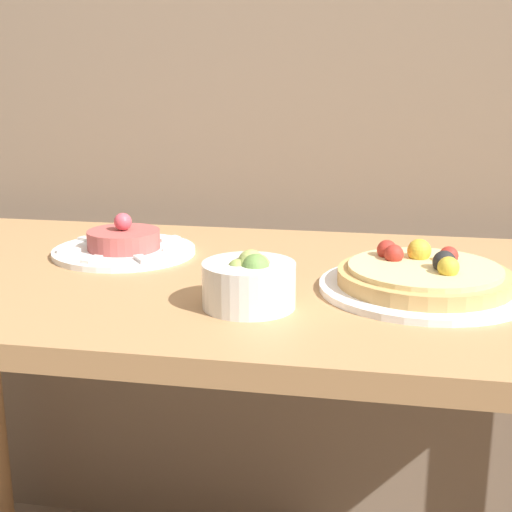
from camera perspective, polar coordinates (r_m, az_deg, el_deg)
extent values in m
cube|color=#AD7F51|center=(1.11, 0.90, -2.53)|extent=(1.47, 0.67, 0.03)
cylinder|color=white|center=(1.06, 13.25, -2.51)|extent=(0.30, 0.30, 0.01)
cylinder|color=tan|center=(1.05, 13.30, -1.70)|extent=(0.25, 0.25, 0.02)
cylinder|color=beige|center=(1.05, 13.35, -0.96)|extent=(0.22, 0.22, 0.01)
sphere|color=#B22D23|center=(1.09, 10.43, 0.48)|extent=(0.03, 0.03, 0.03)
sphere|color=gold|center=(1.01, 15.13, -0.88)|extent=(0.03, 0.03, 0.03)
sphere|color=black|center=(1.04, 14.83, -0.48)|extent=(0.03, 0.03, 0.03)
sphere|color=#B22D23|center=(1.08, 15.16, 0.02)|extent=(0.03, 0.03, 0.03)
sphere|color=gold|center=(1.09, 12.93, 0.41)|extent=(0.04, 0.04, 0.04)
sphere|color=#B22D23|center=(1.07, 10.97, 0.15)|extent=(0.03, 0.03, 0.03)
cylinder|color=white|center=(1.26, -10.49, 0.38)|extent=(0.25, 0.25, 0.01)
cylinder|color=#B2514C|center=(1.25, -10.54, 1.31)|extent=(0.12, 0.12, 0.03)
sphere|color=#DB4C5B|center=(1.25, -10.60, 2.71)|extent=(0.03, 0.03, 0.03)
cube|color=white|center=(1.23, -6.45, 0.55)|extent=(0.04, 0.02, 0.01)
cube|color=white|center=(1.30, -7.00, 1.38)|extent=(0.04, 0.04, 0.01)
cube|color=white|center=(1.34, -9.96, 1.69)|extent=(0.02, 0.04, 0.01)
cube|color=white|center=(1.32, -13.27, 1.30)|extent=(0.04, 0.03, 0.01)
cube|color=white|center=(1.25, -14.74, 0.45)|extent=(0.04, 0.03, 0.01)
cube|color=white|center=(1.18, -13.00, -0.27)|extent=(0.02, 0.04, 0.01)
cube|color=white|center=(1.17, -9.13, -0.24)|extent=(0.04, 0.04, 0.01)
cylinder|color=white|center=(0.96, -0.80, -2.31)|extent=(0.13, 0.13, 0.06)
sphere|color=#A3B25B|center=(0.96, -0.15, -0.55)|extent=(0.04, 0.04, 0.04)
sphere|color=#8EA34C|center=(0.94, -0.94, -0.93)|extent=(0.03, 0.03, 0.03)
sphere|color=#668E42|center=(0.94, -0.04, -0.97)|extent=(0.04, 0.04, 0.04)
sphere|color=#8EA34C|center=(0.94, -1.52, -1.00)|extent=(0.02, 0.02, 0.02)
sphere|color=#A3B25B|center=(0.95, 0.19, -0.80)|extent=(0.03, 0.03, 0.03)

